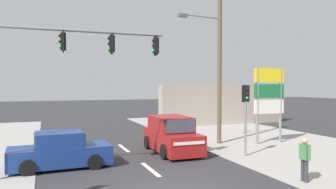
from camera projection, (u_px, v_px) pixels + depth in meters
The scene contains 11 objects.
lane_dash_mid at pixel (150, 169), 13.78m from camera, with size 0.20×2.40×0.01m, color silver.
lane_dash_far at pixel (124, 148), 18.46m from camera, with size 0.20×2.40×0.01m, color silver.
kerb_right_verge at pixel (332, 157), 16.02m from camera, with size 10.00×44.00×0.02m, color #A39E99.
utility_pole_midground_right at pixel (218, 51), 19.72m from camera, with size 3.77×0.65×10.52m.
traffic_signal_mast at pixel (54, 64), 12.65m from camera, with size 6.89×0.45×6.00m.
pedestal_signal_right_kerb at pixel (246, 108), 16.28m from camera, with size 0.44×0.29×3.56m.
shopping_plaza_sign at pixel (269, 95), 19.87m from camera, with size 2.10×0.16×4.60m.
shopfront_wall_far at pixel (222, 105), 29.77m from camera, with size 12.00×1.00×3.60m, color #A39384.
suv_crossing_left at pixel (171, 136), 17.33m from camera, with size 2.07×4.55×1.90m.
sedan_kerbside_parked at pixel (60, 152), 13.99m from camera, with size 4.31×2.05×1.56m.
pedestrian_at_kerb at pixel (305, 157), 11.91m from camera, with size 0.23×0.56×1.63m.
Camera 1 is at (-4.14, -10.07, 3.54)m, focal length 35.00 mm.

